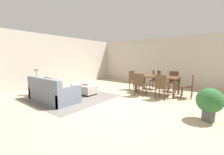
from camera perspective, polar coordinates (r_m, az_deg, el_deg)
ground_plane at (r=4.58m, az=1.92°, el=-11.50°), size 10.80×10.80×0.00m
wall_back at (r=8.88m, az=21.17°, el=6.20°), size 9.00×0.12×2.70m
wall_left at (r=8.08m, az=-22.84°, el=6.02°), size 0.12×11.00×2.70m
area_rug at (r=5.87m, az=-16.52°, el=-7.43°), size 3.00×2.80×0.01m
couch at (r=5.49m, az=-23.01°, el=-5.62°), size 1.98×0.89×0.86m
ottoman_table at (r=6.17m, az=-11.33°, el=-4.42°), size 1.13×0.58×0.39m
side_table at (r=6.62m, az=-28.06°, el=-2.36°), size 0.40×0.40×0.57m
table_lamp at (r=6.56m, az=-28.35°, el=2.22°), size 0.26×0.26×0.53m
dining_table at (r=6.33m, az=17.93°, el=-0.25°), size 1.68×0.93×0.76m
dining_chair_near_left at (r=5.76m, az=11.15°, el=-2.29°), size 0.41×0.41×0.92m
dining_chair_near_right at (r=5.47m, az=19.29°, el=-3.12°), size 0.42×0.42×0.92m
dining_chair_far_left at (r=7.28m, az=17.20°, el=-0.42°), size 0.42×0.42×0.92m
dining_chair_far_right at (r=7.04m, az=23.52°, el=-0.98°), size 0.43×0.43×0.92m
dining_chair_head_east at (r=6.09m, az=28.94°, el=-2.57°), size 0.43×0.43×0.92m
dining_chair_head_west at (r=6.83m, az=8.51°, el=-0.66°), size 0.42×0.42×0.92m
vase_centerpiece at (r=6.38m, az=17.30°, el=1.66°), size 0.09×0.09×0.22m
book_on_ottoman at (r=6.07m, az=-10.77°, el=-2.84°), size 0.27×0.21×0.03m
potted_plant at (r=4.15m, az=34.72°, el=-8.07°), size 0.59×0.59×0.81m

